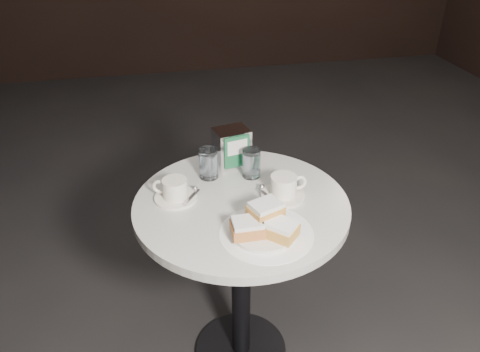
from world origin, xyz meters
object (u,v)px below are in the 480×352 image
object	(u,v)px
coffee_cup_left	(175,191)
napkin_dispenser	(232,147)
beignet_plate	(264,226)
cafe_table	(241,249)
coffee_cup_right	(284,188)
water_glass_right	(251,163)
water_glass_left	(209,164)

from	to	relation	value
coffee_cup_left	napkin_dispenser	size ratio (longest dim) A/B	1.29
beignet_plate	napkin_dispenser	distance (m)	0.43
cafe_table	beignet_plate	distance (m)	0.29
coffee_cup_right	water_glass_right	xyz separation A→B (m)	(-0.07, 0.15, 0.02)
cafe_table	water_glass_left	size ratio (longest dim) A/B	6.93
coffee_cup_left	water_glass_left	distance (m)	0.17
coffee_cup_right	beignet_plate	bearing A→B (deg)	-126.39
coffee_cup_left	beignet_plate	bearing A→B (deg)	-24.44
beignet_plate	coffee_cup_left	bearing A→B (deg)	134.66
water_glass_left	water_glass_right	distance (m)	0.15
water_glass_left	napkin_dispenser	size ratio (longest dim) A/B	0.77
cafe_table	coffee_cup_left	distance (m)	0.31
beignet_plate	water_glass_left	world-z (taller)	water_glass_left
coffee_cup_left	coffee_cup_right	distance (m)	0.35
coffee_cup_right	water_glass_left	bearing A→B (deg)	137.48
cafe_table	coffee_cup_right	world-z (taller)	coffee_cup_right
water_glass_left	napkin_dispenser	xyz separation A→B (m)	(0.10, 0.07, 0.02)
cafe_table	beignet_plate	world-z (taller)	beignet_plate
napkin_dispenser	coffee_cup_right	bearing A→B (deg)	-74.87
napkin_dispenser	cafe_table	bearing A→B (deg)	-106.00
coffee_cup_left	coffee_cup_right	xyz separation A→B (m)	(0.35, -0.06, 0.00)
beignet_plate	coffee_cup_right	xyz separation A→B (m)	(0.11, 0.18, -0.00)
cafe_table	napkin_dispenser	distance (m)	0.36
cafe_table	water_glass_right	xyz separation A→B (m)	(0.07, 0.15, 0.25)
water_glass_left	beignet_plate	bearing A→B (deg)	-72.83
water_glass_right	napkin_dispenser	xyz separation A→B (m)	(-0.05, 0.10, 0.02)
napkin_dispenser	coffee_cup_left	bearing A→B (deg)	-152.55
beignet_plate	water_glass_left	bearing A→B (deg)	107.17
coffee_cup_left	water_glass_left	xyz separation A→B (m)	(0.13, 0.11, 0.02)
cafe_table	water_glass_right	size ratio (longest dim) A/B	7.22
beignet_plate	coffee_cup_right	distance (m)	0.21
coffee_cup_left	water_glass_right	size ratio (longest dim) A/B	1.74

